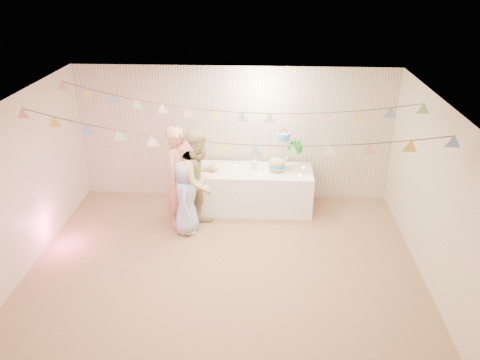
# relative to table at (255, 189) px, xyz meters

# --- Properties ---
(floor) EXTENTS (6.00, 6.00, 0.00)m
(floor) POSITION_rel_table_xyz_m (-0.41, -1.98, -0.40)
(floor) COLOR #846347
(floor) RESTS_ON ground
(ceiling) EXTENTS (6.00, 6.00, 0.00)m
(ceiling) POSITION_rel_table_xyz_m (-0.41, -1.98, 2.20)
(ceiling) COLOR white
(ceiling) RESTS_ON ground
(back_wall) EXTENTS (6.00, 6.00, 0.00)m
(back_wall) POSITION_rel_table_xyz_m (-0.41, 0.52, 0.90)
(back_wall) COLOR silver
(back_wall) RESTS_ON ground
(front_wall) EXTENTS (6.00, 6.00, 0.00)m
(front_wall) POSITION_rel_table_xyz_m (-0.41, -4.48, 0.90)
(front_wall) COLOR silver
(front_wall) RESTS_ON ground
(left_wall) EXTENTS (5.00, 5.00, 0.00)m
(left_wall) POSITION_rel_table_xyz_m (-3.41, -1.98, 0.90)
(left_wall) COLOR silver
(left_wall) RESTS_ON ground
(right_wall) EXTENTS (5.00, 5.00, 0.00)m
(right_wall) POSITION_rel_table_xyz_m (2.59, -1.98, 0.90)
(right_wall) COLOR silver
(right_wall) RESTS_ON ground
(table) EXTENTS (2.12, 0.85, 0.80)m
(table) POSITION_rel_table_xyz_m (0.00, 0.00, 0.00)
(table) COLOR white
(table) RESTS_ON floor
(cake_stand) EXTENTS (0.67, 0.40, 0.75)m
(cake_stand) POSITION_rel_table_xyz_m (0.55, 0.05, 0.73)
(cake_stand) COLOR silver
(cake_stand) RESTS_ON table
(cake_bottom) EXTENTS (0.31, 0.31, 0.15)m
(cake_bottom) POSITION_rel_table_xyz_m (0.40, -0.01, 0.44)
(cake_bottom) COLOR teal
(cake_bottom) RESTS_ON cake_stand
(cake_middle) EXTENTS (0.27, 0.27, 0.22)m
(cake_middle) POSITION_rel_table_xyz_m (0.73, 0.14, 0.71)
(cake_middle) COLOR #1D8528
(cake_middle) RESTS_ON cake_stand
(cake_top_tier) EXTENTS (0.25, 0.25, 0.19)m
(cake_top_tier) POSITION_rel_table_xyz_m (0.49, 0.02, 0.98)
(cake_top_tier) COLOR #469ADE
(cake_top_tier) RESTS_ON cake_stand
(platter) EXTENTS (0.32, 0.32, 0.02)m
(platter) POSITION_rel_table_xyz_m (-0.49, -0.05, 0.36)
(platter) COLOR white
(platter) RESTS_ON table
(posy) EXTENTS (0.15, 0.15, 0.17)m
(posy) POSITION_rel_table_xyz_m (-0.02, 0.05, 0.44)
(posy) COLOR white
(posy) RESTS_ON table
(person_adult_a) EXTENTS (0.66, 0.79, 1.84)m
(person_adult_a) POSITION_rel_table_xyz_m (-1.28, -0.64, 0.52)
(person_adult_a) COLOR tan
(person_adult_a) RESTS_ON floor
(person_adult_b) EXTENTS (1.07, 1.13, 1.84)m
(person_adult_b) POSITION_rel_table_xyz_m (-0.93, -0.74, 0.52)
(person_adult_b) COLOR tan
(person_adult_b) RESTS_ON floor
(person_child) EXTENTS (0.43, 0.66, 1.33)m
(person_child) POSITION_rel_table_xyz_m (-1.15, -0.89, 0.27)
(person_child) COLOR #9EB2E0
(person_child) RESTS_ON floor
(bunting_back) EXTENTS (5.60, 1.10, 0.40)m
(bunting_back) POSITION_rel_table_xyz_m (-0.41, -0.88, 1.95)
(bunting_back) COLOR pink
(bunting_back) RESTS_ON ceiling
(bunting_front) EXTENTS (5.60, 0.90, 0.36)m
(bunting_front) POSITION_rel_table_xyz_m (-0.41, -2.18, 1.92)
(bunting_front) COLOR #72A5E5
(bunting_front) RESTS_ON ceiling
(tealight_0) EXTENTS (0.04, 0.04, 0.03)m
(tealight_0) POSITION_rel_table_xyz_m (-0.80, -0.15, 0.41)
(tealight_0) COLOR #FFD88C
(tealight_0) RESTS_ON table
(tealight_1) EXTENTS (0.04, 0.04, 0.03)m
(tealight_1) POSITION_rel_table_xyz_m (-0.35, 0.18, 0.41)
(tealight_1) COLOR #FFD88C
(tealight_1) RESTS_ON table
(tealight_2) EXTENTS (0.04, 0.04, 0.03)m
(tealight_2) POSITION_rel_table_xyz_m (0.10, -0.22, 0.41)
(tealight_2) COLOR #FFD88C
(tealight_2) RESTS_ON table
(tealight_3) EXTENTS (0.04, 0.04, 0.03)m
(tealight_3) POSITION_rel_table_xyz_m (0.35, 0.22, 0.41)
(tealight_3) COLOR #FFD88C
(tealight_3) RESTS_ON table
(tealight_4) EXTENTS (0.04, 0.04, 0.03)m
(tealight_4) POSITION_rel_table_xyz_m (0.82, -0.18, 0.41)
(tealight_4) COLOR #FFD88C
(tealight_4) RESTS_ON table
(tealight_5) EXTENTS (0.04, 0.04, 0.03)m
(tealight_5) POSITION_rel_table_xyz_m (0.90, 0.15, 0.41)
(tealight_5) COLOR #FFD88C
(tealight_5) RESTS_ON table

